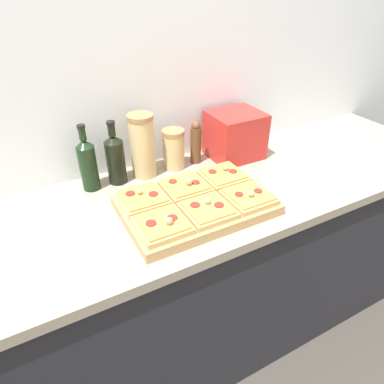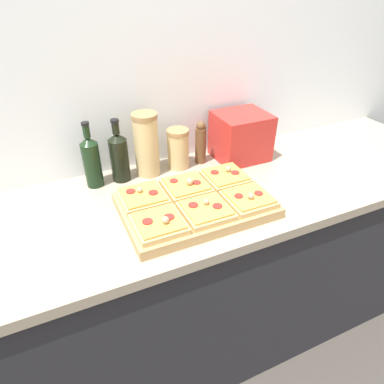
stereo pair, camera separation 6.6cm
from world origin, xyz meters
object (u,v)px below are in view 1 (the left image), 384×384
at_px(cutting_board, 196,205).
at_px(grain_jar_tall, 143,146).
at_px(pepper_mill, 196,142).
at_px(grain_jar_short, 174,149).
at_px(toaster_oven, 235,135).
at_px(wine_bottle, 115,158).
at_px(olive_oil_bottle, 88,164).

relative_size(cutting_board, grain_jar_tall, 1.97).
relative_size(grain_jar_tall, pepper_mill, 1.37).
relative_size(grain_jar_short, toaster_oven, 0.70).
distance_m(wine_bottle, grain_jar_short, 0.26).
xyz_separation_m(cutting_board, grain_jar_short, (0.07, 0.32, 0.07)).
distance_m(olive_oil_bottle, wine_bottle, 0.11).
distance_m(olive_oil_bottle, toaster_oven, 0.66).
xyz_separation_m(grain_jar_short, pepper_mill, (0.11, 0.00, 0.01)).
distance_m(pepper_mill, toaster_oven, 0.19).
bearing_deg(toaster_oven, grain_jar_tall, 175.84).
bearing_deg(toaster_oven, wine_bottle, 176.72).
relative_size(pepper_mill, toaster_oven, 0.77).
bearing_deg(grain_jar_tall, olive_oil_bottle, 180.00).
height_order(grain_jar_tall, toaster_oven, grain_jar_tall).
xyz_separation_m(grain_jar_short, toaster_oven, (0.29, -0.03, 0.02)).
bearing_deg(grain_jar_tall, cutting_board, -77.54).
relative_size(olive_oil_bottle, grain_jar_short, 1.53).
xyz_separation_m(wine_bottle, grain_jar_tall, (0.12, -0.00, 0.03)).
xyz_separation_m(pepper_mill, toaster_oven, (0.19, -0.03, 0.01)).
bearing_deg(grain_jar_short, cutting_board, -101.79).
height_order(olive_oil_bottle, grain_jar_tall, olive_oil_bottle).
relative_size(wine_bottle, pepper_mill, 1.34).
xyz_separation_m(wine_bottle, pepper_mill, (0.36, 0.00, -0.01)).
distance_m(wine_bottle, toaster_oven, 0.55).
relative_size(grain_jar_short, pepper_mill, 0.90).
distance_m(cutting_board, grain_jar_tall, 0.35).
height_order(olive_oil_bottle, grain_jar_short, olive_oil_bottle).
bearing_deg(olive_oil_bottle, wine_bottle, 0.00).
bearing_deg(cutting_board, grain_jar_tall, 102.46).
bearing_deg(cutting_board, wine_bottle, 120.24).
bearing_deg(wine_bottle, olive_oil_bottle, 180.00).
height_order(cutting_board, pepper_mill, pepper_mill).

